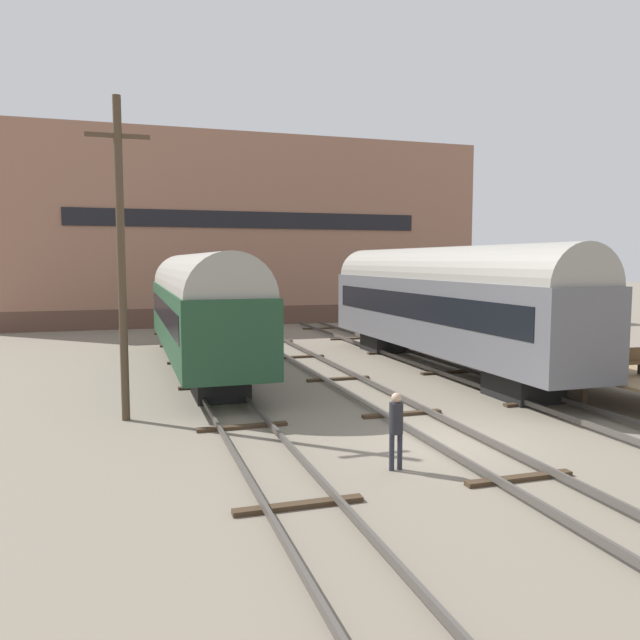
# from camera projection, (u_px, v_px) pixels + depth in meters

# --- Properties ---
(ground_plane) EXTENTS (200.00, 200.00, 0.00)m
(ground_plane) POSITION_uv_depth(u_px,v_px,m) (450.00, 442.00, 16.42)
(ground_plane) COLOR slate
(track_left) EXTENTS (2.60, 60.00, 0.26)m
(track_left) POSITION_uv_depth(u_px,v_px,m) (265.00, 455.00, 14.91)
(track_left) COLOR #4C4742
(track_left) RESTS_ON ground
(track_middle) EXTENTS (2.60, 60.00, 0.26)m
(track_middle) POSITION_uv_depth(u_px,v_px,m) (451.00, 437.00, 16.41)
(track_middle) COLOR #4C4742
(track_middle) RESTS_ON ground
(track_right) EXTENTS (2.60, 60.00, 0.26)m
(track_right) POSITION_uv_depth(u_px,v_px,m) (605.00, 422.00, 17.90)
(track_right) COLOR #4C4742
(track_right) RESTS_ON ground
(train_car_green) EXTENTS (3.14, 17.32, 5.09)m
(train_car_green) POSITION_uv_depth(u_px,v_px,m) (200.00, 305.00, 26.92)
(train_car_green) COLOR black
(train_car_green) RESTS_ON ground
(train_car_grey) EXTENTS (2.90, 18.51, 5.36)m
(train_car_grey) POSITION_uv_depth(u_px,v_px,m) (440.00, 300.00, 27.07)
(train_car_grey) COLOR black
(train_car_grey) RESTS_ON ground
(station_platform) EXTENTS (3.17, 11.71, 0.99)m
(station_platform) POSITION_uv_depth(u_px,v_px,m) (620.00, 375.00, 21.14)
(station_platform) COLOR #8C704C
(station_platform) RESTS_ON ground
(bench) EXTENTS (1.40, 0.40, 0.91)m
(bench) POSITION_uv_depth(u_px,v_px,m) (627.00, 361.00, 20.49)
(bench) COLOR brown
(bench) RESTS_ON station_platform
(person_worker) EXTENTS (0.32, 0.32, 1.80)m
(person_worker) POSITION_uv_depth(u_px,v_px,m) (396.00, 423.00, 14.15)
(person_worker) COLOR #282833
(person_worker) RESTS_ON ground
(utility_pole) EXTENTS (1.80, 0.24, 9.49)m
(utility_pole) POSITION_uv_depth(u_px,v_px,m) (121.00, 256.00, 18.25)
(utility_pole) COLOR #473828
(utility_pole) RESTS_ON ground
(warehouse_building) EXTENTS (36.58, 12.92, 14.03)m
(warehouse_building) POSITION_uv_depth(u_px,v_px,m) (236.00, 233.00, 51.45)
(warehouse_building) COLOR brown
(warehouse_building) RESTS_ON ground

